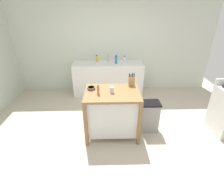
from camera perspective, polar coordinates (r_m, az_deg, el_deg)
name	(u,v)px	position (r m, az deg, el deg)	size (l,w,h in m)	color
ground_plane	(117,137)	(3.39, 1.64, -15.73)	(6.55, 6.55, 0.00)	#BCB29E
wall_back	(113,45)	(4.89, 0.43, 14.64)	(5.55, 0.10, 2.60)	silver
kitchen_island	(112,111)	(3.21, 0.09, -7.11)	(0.99, 0.73, 0.90)	olive
knife_block	(132,81)	(3.25, 6.58, 2.84)	(0.11, 0.09, 0.25)	#AD7F4C
bowl_ceramic_wide	(91,88)	(3.12, -7.01, 0.47)	(0.14, 0.14, 0.05)	#564C47
drinking_cup	(112,90)	(2.96, -0.04, -0.14)	(0.07, 0.07, 0.11)	silver
pepper_grinder	(98,90)	(2.91, -4.70, -0.01)	(0.04, 0.04, 0.19)	#AD7F4C
trash_bin	(149,116)	(3.47, 12.42, -8.73)	(0.36, 0.28, 0.63)	gray
sink_counter	(108,78)	(4.80, -1.30, 3.79)	(1.89, 0.60, 0.90)	silver
sink_faucet	(108,58)	(4.75, -1.38, 10.65)	(0.02, 0.02, 0.22)	#B7BCC1
bottle_dish_soap	(97,59)	(4.73, -5.11, 10.25)	(0.06, 0.06, 0.20)	yellow
bottle_hand_soap	(116,60)	(4.56, 1.42, 9.96)	(0.06, 0.06, 0.23)	blue
bottle_spray_cleaner	(125,59)	(4.70, 4.23, 10.05)	(0.05, 0.05, 0.18)	white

